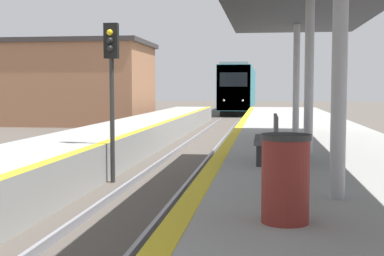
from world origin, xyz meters
name	(u,v)px	position (x,y,z in m)	size (l,w,h in m)	color
train	(239,89)	(0.00, 54.05, 2.38)	(2.86, 21.82, 4.67)	black
signal_mid	(111,71)	(-1.33, 12.16, 2.90)	(0.36, 0.31, 4.12)	#2D2D2D
trash_bin	(285,178)	(2.83, 4.52, 1.49)	(0.54, 0.54, 0.96)	maroon
bench	(269,137)	(2.69, 9.32, 1.50)	(0.44, 1.69, 0.92)	#4C4C51
station_building	(80,83)	(-9.88, 33.91, 2.82)	(9.40, 7.35, 5.61)	#9E6B4C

